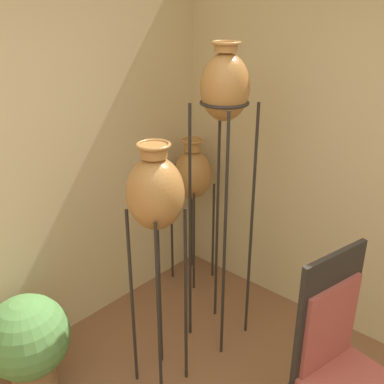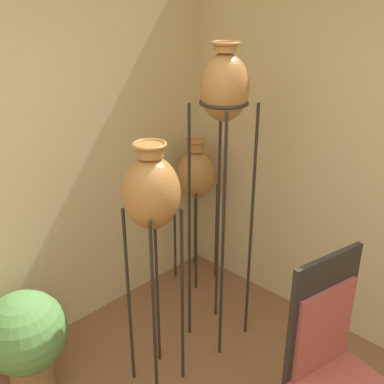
{
  "view_description": "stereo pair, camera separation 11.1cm",
  "coord_description": "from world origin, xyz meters",
  "px_view_note": "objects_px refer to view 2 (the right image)",
  "views": [
    {
      "loc": [
        -0.76,
        -0.45,
        2.3
      ],
      "look_at": [
        1.31,
        1.4,
        1.1
      ],
      "focal_mm": 42.0,
      "sensor_mm": 36.0,
      "label": 1
    },
    {
      "loc": [
        -0.69,
        -0.53,
        2.3
      ],
      "look_at": [
        1.31,
        1.4,
        1.1
      ],
      "focal_mm": 42.0,
      "sensor_mm": 36.0,
      "label": 2
    }
  ],
  "objects_px": {
    "vase_stand_short": "(196,175)",
    "potted_plant": "(26,338)",
    "vase_stand_tall": "(224,98)",
    "chair": "(336,362)",
    "vase_stand_medium": "(152,196)"
  },
  "relations": [
    {
      "from": "vase_stand_tall",
      "to": "vase_stand_short",
      "type": "xyz_separation_m",
      "value": [
        0.42,
        0.63,
        -0.78
      ]
    },
    {
      "from": "chair",
      "to": "vase_stand_tall",
      "type": "bearing_deg",
      "value": 84.67
    },
    {
      "from": "vase_stand_medium",
      "to": "chair",
      "type": "bearing_deg",
      "value": -75.77
    },
    {
      "from": "vase_stand_short",
      "to": "potted_plant",
      "type": "distance_m",
      "value": 1.74
    },
    {
      "from": "vase_stand_short",
      "to": "chair",
      "type": "xyz_separation_m",
      "value": [
        -0.75,
        -1.68,
        -0.33
      ]
    },
    {
      "from": "vase_stand_tall",
      "to": "vase_stand_medium",
      "type": "relative_size",
      "value": 1.29
    },
    {
      "from": "vase_stand_medium",
      "to": "chair",
      "type": "xyz_separation_m",
      "value": [
        0.27,
        -1.05,
        -0.66
      ]
    },
    {
      "from": "chair",
      "to": "potted_plant",
      "type": "xyz_separation_m",
      "value": [
        -0.88,
        1.53,
        -0.23
      ]
    },
    {
      "from": "vase_stand_medium",
      "to": "potted_plant",
      "type": "bearing_deg",
      "value": 141.78
    },
    {
      "from": "chair",
      "to": "potted_plant",
      "type": "height_order",
      "value": "chair"
    },
    {
      "from": "vase_stand_medium",
      "to": "vase_stand_short",
      "type": "relative_size",
      "value": 1.26
    },
    {
      "from": "vase_stand_tall",
      "to": "vase_stand_short",
      "type": "height_order",
      "value": "vase_stand_tall"
    },
    {
      "from": "vase_stand_medium",
      "to": "vase_stand_short",
      "type": "bearing_deg",
      "value": 31.9
    },
    {
      "from": "potted_plant",
      "to": "vase_stand_medium",
      "type": "bearing_deg",
      "value": -38.22
    },
    {
      "from": "chair",
      "to": "vase_stand_short",
      "type": "bearing_deg",
      "value": 78.06
    }
  ]
}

